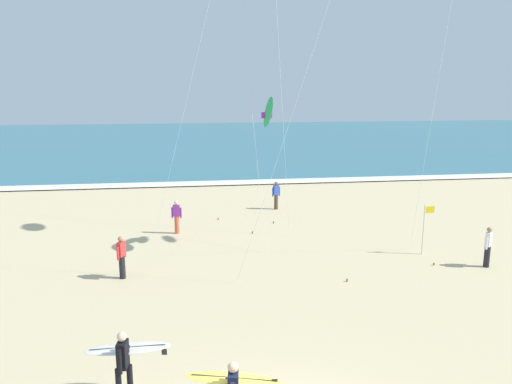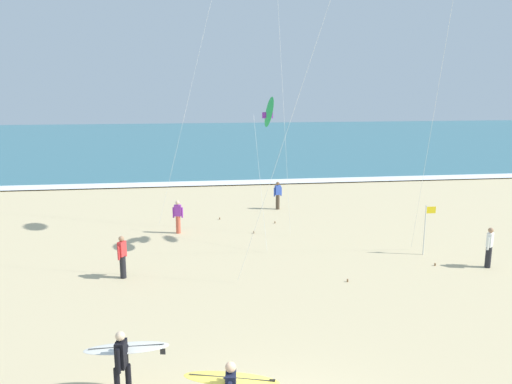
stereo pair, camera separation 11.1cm
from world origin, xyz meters
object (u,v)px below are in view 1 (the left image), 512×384
(kite_delta_emerald_mid, at_px, (267,112))
(bystander_blue_top, at_px, (276,195))
(bystander_white_top, at_px, (488,247))
(lifeguard_flag, at_px, (425,225))
(bystander_red_top, at_px, (122,257))
(surfer_trailing, at_px, (125,356))
(bystander_purple_top, at_px, (177,217))

(kite_delta_emerald_mid, distance_m, bystander_blue_top, 9.23)
(bystander_white_top, height_order, bystander_blue_top, same)
(kite_delta_emerald_mid, relative_size, lifeguard_flag, 3.08)
(kite_delta_emerald_mid, relative_size, bystander_red_top, 4.07)
(kite_delta_emerald_mid, bearing_deg, lifeguard_flag, -9.44)
(bystander_red_top, height_order, lifeguard_flag, lifeguard_flag)
(kite_delta_emerald_mid, bearing_deg, surfer_trailing, -116.10)
(bystander_purple_top, relative_size, lifeguard_flag, 0.76)
(bystander_white_top, relative_size, bystander_blue_top, 1.00)
(bystander_white_top, height_order, bystander_red_top, same)
(bystander_purple_top, bearing_deg, kite_delta_emerald_mid, -42.64)
(kite_delta_emerald_mid, relative_size, bystander_purple_top, 4.07)
(bystander_blue_top, relative_size, bystander_purple_top, 1.00)
(bystander_white_top, bearing_deg, lifeguard_flag, 134.10)
(bystander_white_top, bearing_deg, kite_delta_emerald_mid, 160.80)
(surfer_trailing, bearing_deg, lifeguard_flag, 37.31)
(bystander_red_top, distance_m, bystander_purple_top, 5.85)
(bystander_white_top, distance_m, lifeguard_flag, 2.51)
(surfer_trailing, bearing_deg, bystander_blue_top, 69.26)
(surfer_trailing, relative_size, bystander_white_top, 1.27)
(lifeguard_flag, bearing_deg, bystander_purple_top, 156.13)
(surfer_trailing, bearing_deg, bystander_red_top, 97.21)
(surfer_trailing, height_order, bystander_purple_top, surfer_trailing)
(bystander_blue_top, xyz_separation_m, lifeguard_flag, (4.67, -8.60, 0.45))
(bystander_white_top, relative_size, lifeguard_flag, 0.76)
(kite_delta_emerald_mid, height_order, lifeguard_flag, kite_delta_emerald_mid)
(bystander_purple_top, xyz_separation_m, lifeguard_flag, (10.19, -4.51, 0.45))
(bystander_white_top, xyz_separation_m, bystander_purple_top, (-11.91, 6.28, 0.00))
(bystander_blue_top, xyz_separation_m, bystander_purple_top, (-5.52, -4.09, 0.00))
(bystander_blue_top, bearing_deg, bystander_red_top, -127.60)
(bystander_white_top, xyz_separation_m, bystander_blue_top, (-6.39, 10.38, 0.00))
(surfer_trailing, relative_size, lifeguard_flag, 0.96)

